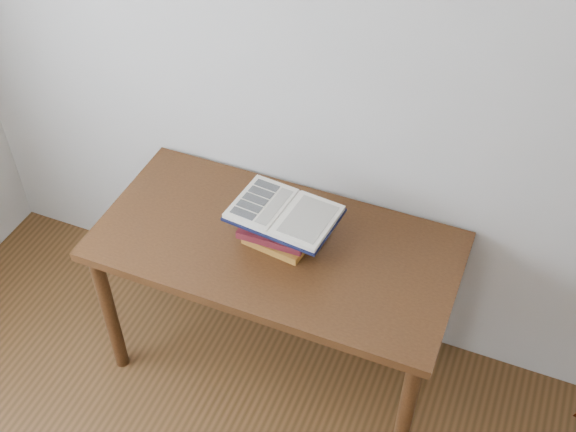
% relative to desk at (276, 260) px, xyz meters
% --- Properties ---
extents(desk, '(1.40, 0.70, 0.75)m').
position_rel_desk_xyz_m(desk, '(0.00, 0.00, 0.00)').
color(desk, '#4B2912').
rests_on(desk, ground).
extents(book_stack, '(0.27, 0.19, 0.15)m').
position_rel_desk_xyz_m(book_stack, '(0.01, 0.02, 0.17)').
color(book_stack, olive).
rests_on(book_stack, desk).
extents(open_book, '(0.41, 0.31, 0.03)m').
position_rel_desk_xyz_m(open_book, '(0.03, 0.01, 0.26)').
color(open_book, black).
rests_on(open_book, book_stack).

